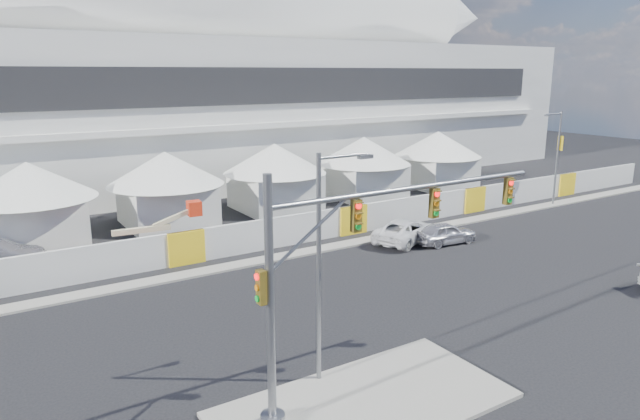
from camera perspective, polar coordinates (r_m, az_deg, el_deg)
ground at (r=25.89m, az=11.32°, el=-11.80°), size 160.00×160.00×0.00m
median_island at (r=20.39m, az=4.51°, el=-18.82°), size 10.00×5.00×0.15m
far_curb at (r=47.97m, az=18.40°, el=-0.26°), size 80.00×1.20×0.12m
stadium at (r=63.40m, az=-9.24°, el=12.06°), size 80.00×24.80×21.98m
tent_row at (r=44.75m, az=-9.64°, el=3.33°), size 53.40×8.40×5.40m
hoarding_fence at (r=39.70m, az=3.26°, el=-0.98°), size 70.00×0.25×2.00m
scaffold_tower at (r=81.86m, az=17.64°, el=9.51°), size 4.40×4.40×12.00m
sedan_silver at (r=38.28m, az=12.42°, el=-2.26°), size 2.17×4.43×1.45m
pickup_curb at (r=38.28m, az=8.50°, el=-2.03°), size 4.47×6.04×1.53m
traffic_mast at (r=18.26m, az=1.48°, el=-6.69°), size 11.50×0.78×8.06m
streetlight_median at (r=19.84m, az=0.41°, el=-4.32°), size 2.28×0.23×8.25m
streetlight_curb at (r=51.38m, az=22.58°, el=5.42°), size 2.34×0.53×7.88m
boom_lift at (r=36.01m, az=-18.06°, el=-3.40°), size 6.44×1.75×3.24m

